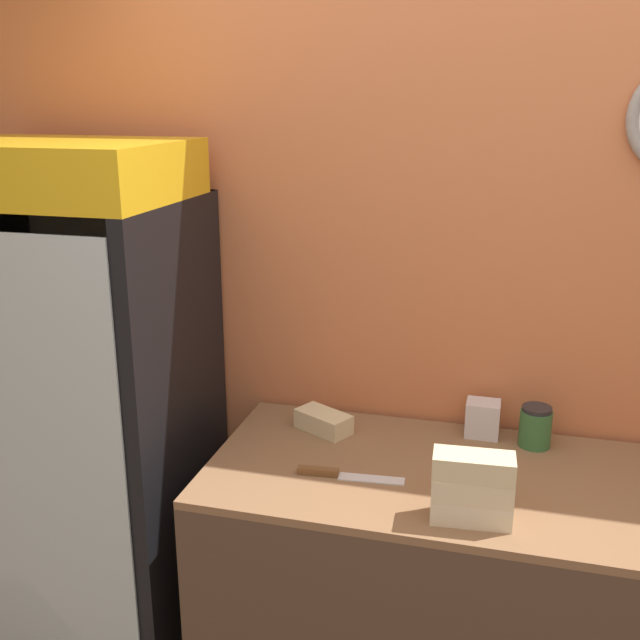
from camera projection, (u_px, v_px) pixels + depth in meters
wall_back at (475, 290)px, 2.49m from camera, size 5.20×0.09×2.70m
prep_counter at (447, 599)px, 2.38m from camera, size 1.50×0.73×0.89m
beverage_cooler at (90, 385)px, 2.60m from camera, size 0.78×0.66×1.84m
sandwich_stack_bottom at (471, 510)px, 2.00m from camera, size 0.22×0.11×0.06m
sandwich_stack_middle at (472, 488)px, 1.98m from camera, size 0.22×0.11×0.06m
sandwich_stack_top at (474, 466)px, 1.96m from camera, size 0.22×0.11×0.06m
sandwich_flat_left at (323, 422)px, 2.53m from camera, size 0.21×0.17×0.07m
chefs_knife at (335, 474)px, 2.23m from camera, size 0.32×0.06×0.02m
condiment_jar at (535, 427)px, 2.41m from camera, size 0.10×0.10×0.14m
napkin_dispenser at (483, 419)px, 2.49m from camera, size 0.11×0.09×0.12m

